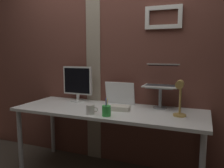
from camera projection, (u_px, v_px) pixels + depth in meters
The scene contains 10 objects.
brick_wall_back at pixel (111, 58), 2.75m from camera, with size 3.74×0.16×2.52m.
desk at pixel (108, 115), 2.40m from camera, with size 1.98×0.70×0.74m.
monitor at pixel (78, 82), 2.75m from camera, with size 0.37×0.18×0.42m.
laptop_stand at pixel (160, 94), 2.40m from camera, with size 0.28×0.22×0.23m.
laptop at pixel (162, 80), 2.45m from camera, with size 0.36×0.32×0.24m.
whiteboard_panel at pixel (120, 93), 2.60m from camera, with size 0.34×0.02×0.26m, color white.
desk_lamp at pixel (180, 94), 2.05m from camera, with size 0.12×0.20×0.34m.
pen_cup at pixel (106, 111), 2.12m from camera, with size 0.08×0.08×0.17m.
coffee_mug at pixel (91, 109), 2.18m from camera, with size 0.12×0.08×0.09m.
paper_clutter_stack at pixel (120, 108), 2.34m from camera, with size 0.20×0.14×0.05m, color silver.
Camera 1 is at (1.04, -2.15, 1.32)m, focal length 36.82 mm.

